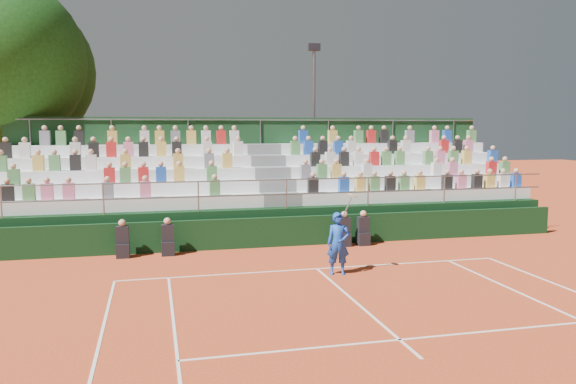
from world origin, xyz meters
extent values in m
plane|color=#C74721|center=(0.00, 0.00, 0.00)|extent=(90.00, 90.00, 0.00)
cube|color=white|center=(0.00, 0.00, 0.01)|extent=(11.00, 0.06, 0.01)
cube|color=white|center=(0.00, -3.20, 0.01)|extent=(0.06, 6.40, 0.01)
cube|color=white|center=(0.00, -5.49, 0.01)|extent=(8.22, 0.06, 0.01)
cube|color=black|center=(0.00, 3.20, 0.50)|extent=(20.00, 0.15, 1.00)
cube|color=black|center=(-5.40, 2.75, 0.22)|extent=(0.40, 0.40, 0.44)
cube|color=black|center=(-5.40, 2.75, 0.70)|extent=(0.38, 0.25, 0.55)
sphere|color=tan|center=(-5.40, 2.75, 1.08)|extent=(0.22, 0.22, 0.22)
cube|color=black|center=(-4.05, 2.75, 0.22)|extent=(0.40, 0.40, 0.44)
cube|color=black|center=(-4.05, 2.75, 0.70)|extent=(0.38, 0.25, 0.55)
sphere|color=tan|center=(-4.05, 2.75, 1.08)|extent=(0.22, 0.22, 0.22)
cube|color=black|center=(1.76, 2.75, 0.22)|extent=(0.40, 0.40, 0.44)
cube|color=black|center=(1.76, 2.75, 0.70)|extent=(0.38, 0.25, 0.55)
sphere|color=tan|center=(1.76, 2.75, 1.08)|extent=(0.22, 0.22, 0.22)
cube|color=black|center=(2.44, 2.75, 0.22)|extent=(0.40, 0.40, 0.44)
cube|color=black|center=(2.44, 2.75, 0.70)|extent=(0.38, 0.25, 0.55)
sphere|color=tan|center=(2.44, 2.75, 1.08)|extent=(0.22, 0.22, 0.22)
cube|color=black|center=(0.00, 6.30, 0.60)|extent=(20.00, 5.20, 1.20)
cube|color=white|center=(-5.35, 4.62, 1.41)|extent=(9.30, 0.85, 0.42)
cube|color=white|center=(5.35, 4.62, 1.41)|extent=(9.30, 0.85, 0.42)
cube|color=slate|center=(0.00, 4.62, 1.41)|extent=(1.40, 0.85, 0.42)
cube|color=white|center=(-5.35, 5.47, 1.83)|extent=(9.30, 0.85, 0.42)
cube|color=white|center=(5.35, 5.47, 1.83)|extent=(9.30, 0.85, 0.42)
cube|color=slate|center=(0.00, 5.47, 1.83)|extent=(1.40, 0.85, 0.42)
cube|color=white|center=(-5.35, 6.33, 2.25)|extent=(9.30, 0.85, 0.42)
cube|color=white|center=(5.35, 6.33, 2.25)|extent=(9.30, 0.85, 0.42)
cube|color=slate|center=(0.00, 6.33, 2.25)|extent=(1.40, 0.85, 0.42)
cube|color=white|center=(-5.35, 7.17, 2.67)|extent=(9.30, 0.85, 0.42)
cube|color=white|center=(5.35, 7.17, 2.67)|extent=(9.30, 0.85, 0.42)
cube|color=slate|center=(0.00, 7.17, 2.67)|extent=(1.40, 0.85, 0.42)
cube|color=white|center=(-5.35, 8.03, 3.09)|extent=(9.30, 0.85, 0.42)
cube|color=white|center=(5.35, 8.03, 3.09)|extent=(9.30, 0.85, 0.42)
cube|color=slate|center=(0.00, 8.03, 3.09)|extent=(1.40, 0.85, 0.42)
cube|color=#173C1D|center=(0.00, 8.55, 2.20)|extent=(20.00, 0.12, 4.40)
cylinder|color=gray|center=(0.00, 3.75, 2.20)|extent=(20.00, 0.05, 0.05)
cylinder|color=gray|center=(0.00, 8.45, 4.30)|extent=(20.00, 0.05, 0.05)
cube|color=black|center=(-8.97, 4.47, 1.90)|extent=(0.36, 0.24, 0.56)
cube|color=#4C8C4C|center=(-8.34, 4.47, 1.90)|extent=(0.36, 0.24, 0.56)
cube|color=pink|center=(-7.79, 4.47, 1.90)|extent=(0.36, 0.24, 0.56)
cube|color=pink|center=(-7.13, 4.47, 1.90)|extent=(0.36, 0.24, 0.56)
cube|color=slate|center=(-5.92, 4.47, 1.90)|extent=(0.36, 0.24, 0.56)
cube|color=pink|center=(-4.70, 4.47, 1.90)|extent=(0.36, 0.24, 0.56)
cube|color=#4C8C4C|center=(-2.38, 4.47, 1.90)|extent=(0.36, 0.24, 0.56)
cube|color=#4C8C4C|center=(-8.95, 5.32, 2.32)|extent=(0.36, 0.24, 0.56)
cube|color=red|center=(-5.91, 5.32, 2.32)|extent=(0.36, 0.24, 0.56)
cube|color=#4C8C4C|center=(-5.38, 5.32, 2.32)|extent=(0.36, 0.24, 0.56)
cube|color=red|center=(-4.77, 5.32, 2.32)|extent=(0.36, 0.24, 0.56)
cube|color=#1E4CB2|center=(-4.17, 5.32, 2.32)|extent=(0.36, 0.24, 0.56)
cube|color=gold|center=(-3.54, 5.32, 2.32)|extent=(0.36, 0.24, 0.56)
cube|color=#4C8C4C|center=(-2.39, 5.32, 2.32)|extent=(0.36, 0.24, 0.56)
cube|color=#4C8C4C|center=(-9.52, 6.17, 2.74)|extent=(0.36, 0.24, 0.56)
cube|color=gold|center=(-8.33, 6.17, 2.74)|extent=(0.36, 0.24, 0.56)
cube|color=#4C8C4C|center=(-7.80, 6.17, 2.74)|extent=(0.36, 0.24, 0.56)
cube|color=black|center=(-7.11, 6.17, 2.74)|extent=(0.36, 0.24, 0.56)
cube|color=silver|center=(-6.58, 6.17, 2.74)|extent=(0.36, 0.24, 0.56)
cube|color=gold|center=(-5.40, 6.17, 2.74)|extent=(0.36, 0.24, 0.56)
cube|color=gold|center=(-3.53, 6.17, 2.74)|extent=(0.36, 0.24, 0.56)
cube|color=slate|center=(-2.39, 6.17, 2.74)|extent=(0.36, 0.24, 0.56)
cube|color=gold|center=(-1.71, 6.17, 2.74)|extent=(0.36, 0.24, 0.56)
cube|color=black|center=(-9.55, 7.02, 3.16)|extent=(0.36, 0.24, 0.56)
cube|color=silver|center=(-8.91, 7.02, 3.16)|extent=(0.36, 0.24, 0.56)
cube|color=silver|center=(-7.20, 7.02, 3.16)|extent=(0.36, 0.24, 0.56)
cube|color=black|center=(-6.56, 7.02, 3.16)|extent=(0.36, 0.24, 0.56)
cube|color=red|center=(-5.93, 7.02, 3.16)|extent=(0.36, 0.24, 0.56)
cube|color=pink|center=(-5.31, 7.02, 3.16)|extent=(0.36, 0.24, 0.56)
cube|color=black|center=(-4.77, 7.02, 3.16)|extent=(0.36, 0.24, 0.56)
cube|color=gold|center=(-4.11, 7.02, 3.16)|extent=(0.36, 0.24, 0.56)
cube|color=black|center=(-3.54, 7.02, 3.16)|extent=(0.36, 0.24, 0.56)
cube|color=silver|center=(-2.39, 7.02, 3.16)|extent=(0.36, 0.24, 0.56)
cube|color=silver|center=(-1.17, 7.02, 3.16)|extent=(0.36, 0.24, 0.56)
cube|color=slate|center=(-8.37, 7.88, 3.58)|extent=(0.36, 0.24, 0.56)
cube|color=#4C8C4C|center=(-7.80, 7.88, 3.58)|extent=(0.36, 0.24, 0.56)
cube|color=black|center=(-7.15, 7.88, 3.58)|extent=(0.36, 0.24, 0.56)
cube|color=gold|center=(-5.94, 7.88, 3.58)|extent=(0.36, 0.24, 0.56)
cube|color=silver|center=(-4.73, 7.88, 3.58)|extent=(0.36, 0.24, 0.56)
cube|color=gold|center=(-4.16, 7.88, 3.58)|extent=(0.36, 0.24, 0.56)
cube|color=slate|center=(-3.54, 7.88, 3.58)|extent=(0.36, 0.24, 0.56)
cube|color=gold|center=(-2.92, 7.88, 3.58)|extent=(0.36, 0.24, 0.56)
cube|color=silver|center=(-2.34, 7.88, 3.58)|extent=(0.36, 0.24, 0.56)
cube|color=red|center=(-1.72, 7.88, 3.58)|extent=(0.36, 0.24, 0.56)
cube|color=silver|center=(-1.20, 7.88, 3.58)|extent=(0.36, 0.24, 0.56)
cube|color=black|center=(1.17, 4.47, 1.90)|extent=(0.36, 0.24, 0.56)
cube|color=#1E4CB2|center=(2.33, 4.47, 1.90)|extent=(0.36, 0.24, 0.56)
cube|color=gold|center=(2.98, 4.47, 1.90)|extent=(0.36, 0.24, 0.56)
cube|color=#4C8C4C|center=(3.53, 4.47, 1.90)|extent=(0.36, 0.24, 0.56)
cube|color=black|center=(4.16, 4.47, 1.90)|extent=(0.36, 0.24, 0.56)
cube|color=#4C8C4C|center=(4.72, 4.47, 1.90)|extent=(0.36, 0.24, 0.56)
cube|color=gold|center=(5.37, 4.47, 1.90)|extent=(0.36, 0.24, 0.56)
cube|color=black|center=(6.51, 4.47, 1.90)|extent=(0.36, 0.24, 0.56)
cube|color=pink|center=(7.10, 4.47, 1.90)|extent=(0.36, 0.24, 0.56)
cube|color=black|center=(7.79, 4.47, 1.90)|extent=(0.36, 0.24, 0.56)
cube|color=gold|center=(8.35, 4.47, 1.90)|extent=(0.36, 0.24, 0.56)
cube|color=silver|center=(8.93, 4.47, 1.90)|extent=(0.36, 0.24, 0.56)
cube|color=#1E4CB2|center=(9.51, 4.47, 1.90)|extent=(0.36, 0.24, 0.56)
cube|color=slate|center=(1.11, 5.32, 2.32)|extent=(0.36, 0.24, 0.56)
cube|color=#4C8C4C|center=(1.75, 5.32, 2.32)|extent=(0.36, 0.24, 0.56)
cube|color=gold|center=(2.32, 5.32, 2.32)|extent=(0.36, 0.24, 0.56)
cube|color=silver|center=(3.56, 5.32, 2.32)|extent=(0.36, 0.24, 0.56)
cube|color=silver|center=(6.50, 5.32, 2.32)|extent=(0.36, 0.24, 0.56)
cube|color=pink|center=(7.20, 5.32, 2.32)|extent=(0.36, 0.24, 0.56)
cube|color=red|center=(8.96, 5.32, 2.32)|extent=(0.36, 0.24, 0.56)
cube|color=#4C8C4C|center=(9.58, 5.32, 2.32)|extent=(0.36, 0.24, 0.56)
cube|color=black|center=(1.74, 6.17, 2.74)|extent=(0.36, 0.24, 0.56)
cube|color=silver|center=(2.35, 6.17, 2.74)|extent=(0.36, 0.24, 0.56)
cube|color=black|center=(2.93, 6.17, 2.74)|extent=(0.36, 0.24, 0.56)
cube|color=silver|center=(3.53, 6.17, 2.74)|extent=(0.36, 0.24, 0.56)
cube|color=red|center=(4.20, 6.17, 2.74)|extent=(0.36, 0.24, 0.56)
cube|color=#4C8C4C|center=(4.72, 6.17, 2.74)|extent=(0.36, 0.24, 0.56)
cube|color=#4C8C4C|center=(5.31, 6.17, 2.74)|extent=(0.36, 0.24, 0.56)
cube|color=#4C8C4C|center=(6.57, 6.17, 2.74)|extent=(0.36, 0.24, 0.56)
cube|color=pink|center=(7.11, 6.17, 2.74)|extent=(0.36, 0.24, 0.56)
cube|color=#4C8C4C|center=(7.71, 6.17, 2.74)|extent=(0.36, 0.24, 0.56)
cube|color=gold|center=(8.33, 6.17, 2.74)|extent=(0.36, 0.24, 0.56)
cube|color=#1E4CB2|center=(9.56, 6.17, 2.74)|extent=(0.36, 0.24, 0.56)
cube|color=#4C8C4C|center=(1.15, 7.02, 3.16)|extent=(0.36, 0.24, 0.56)
cube|color=#1E4CB2|center=(1.70, 7.02, 3.16)|extent=(0.36, 0.24, 0.56)
cube|color=black|center=(2.30, 7.02, 3.16)|extent=(0.36, 0.24, 0.56)
cube|color=#1E4CB2|center=(2.96, 7.02, 3.16)|extent=(0.36, 0.24, 0.56)
cube|color=silver|center=(3.53, 7.02, 3.16)|extent=(0.36, 0.24, 0.56)
cube|color=black|center=(5.36, 7.02, 3.16)|extent=(0.36, 0.24, 0.56)
cube|color=silver|center=(5.96, 7.02, 3.16)|extent=(0.36, 0.24, 0.56)
cube|color=red|center=(7.74, 7.02, 3.16)|extent=(0.36, 0.24, 0.56)
cube|color=black|center=(8.39, 7.02, 3.16)|extent=(0.36, 0.24, 0.56)
cube|color=pink|center=(8.90, 7.02, 3.16)|extent=(0.36, 0.24, 0.56)
cube|color=#1E4CB2|center=(1.71, 7.88, 3.58)|extent=(0.36, 0.24, 0.56)
cube|color=gold|center=(3.00, 7.88, 3.58)|extent=(0.36, 0.24, 0.56)
cube|color=#4C8C4C|center=(4.16, 7.88, 3.58)|extent=(0.36, 0.24, 0.56)
cube|color=red|center=(4.74, 7.88, 3.58)|extent=(0.36, 0.24, 0.56)
cube|color=black|center=(5.33, 7.88, 3.58)|extent=(0.36, 0.24, 0.56)
cube|color=slate|center=(6.54, 7.88, 3.58)|extent=(0.36, 0.24, 0.56)
cube|color=pink|center=(7.73, 7.88, 3.58)|extent=(0.36, 0.24, 0.56)
cube|color=#1E4CB2|center=(8.35, 7.88, 3.58)|extent=(0.36, 0.24, 0.56)
cube|color=#4C8C4C|center=(9.57, 7.88, 3.58)|extent=(0.36, 0.24, 0.56)
imported|color=#1743AF|center=(0.40, -0.68, 0.85)|extent=(0.69, 0.52, 1.70)
cylinder|color=gray|center=(0.65, -0.68, 1.85)|extent=(0.26, 0.03, 0.51)
cylinder|color=#E5D866|center=(0.80, -0.68, 2.15)|extent=(0.26, 0.28, 0.14)
cylinder|color=#3A2715|center=(-10.54, 10.75, 1.93)|extent=(0.50, 0.50, 3.86)
cylinder|color=#3A2715|center=(-10.20, 12.41, 1.87)|extent=(0.50, 0.50, 3.74)
sphere|color=#113A10|center=(-10.20, 12.41, 6.43)|extent=(6.73, 6.73, 6.73)
cylinder|color=gray|center=(3.45, 12.34, 3.87)|extent=(0.16, 0.16, 7.75)
cube|color=black|center=(3.45, 12.34, 7.92)|extent=(0.60, 0.25, 0.35)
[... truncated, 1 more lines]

